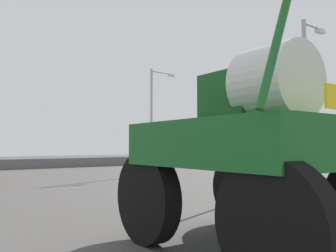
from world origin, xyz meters
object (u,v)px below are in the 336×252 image
at_px(streetlight_near_right, 307,97).
at_px(traffic_signal_near_right, 229,124).
at_px(streetlight_far_right, 154,115).
at_px(oversize_sprayer, 255,149).

bearing_deg(streetlight_near_right, traffic_signal_near_right, 167.04).
height_order(traffic_signal_near_right, streetlight_far_right, streetlight_far_right).
xyz_separation_m(oversize_sprayer, traffic_signal_near_right, (4.08, 4.47, 0.88)).
xyz_separation_m(oversize_sprayer, streetlight_far_right, (9.13, 16.39, 2.27)).
height_order(streetlight_near_right, streetlight_far_right, streetlight_far_right).
distance_m(oversize_sprayer, traffic_signal_near_right, 6.12).
distance_m(oversize_sprayer, streetlight_far_right, 18.90).
xyz_separation_m(traffic_signal_near_right, streetlight_far_right, (5.04, 11.92, 1.39)).
relative_size(traffic_signal_near_right, streetlight_far_right, 0.52).
xyz_separation_m(oversize_sprayer, streetlight_near_right, (7.83, 3.61, 2.07)).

